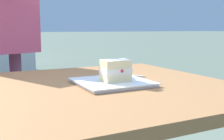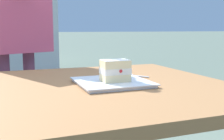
% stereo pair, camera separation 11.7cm
% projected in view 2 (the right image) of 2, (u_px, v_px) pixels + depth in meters
% --- Properties ---
extents(patio_table, '(1.13, 1.06, 0.76)m').
position_uv_depth(patio_table, '(95.00, 109.00, 1.20)').
color(patio_table, olive).
rests_on(patio_table, ground).
extents(dessert_plate, '(0.29, 0.29, 0.02)m').
position_uv_depth(dessert_plate, '(112.00, 82.00, 1.18)').
color(dessert_plate, white).
rests_on(dessert_plate, patio_table).
extents(cake_slice, '(0.11, 0.09, 0.09)m').
position_uv_depth(cake_slice, '(115.00, 71.00, 1.16)').
color(cake_slice, beige).
rests_on(cake_slice, dessert_plate).
extents(dessert_fork, '(0.12, 0.14, 0.01)m').
position_uv_depth(dessert_fork, '(130.00, 75.00, 1.38)').
color(dessert_fork, silver).
rests_on(dessert_fork, patio_table).
extents(diner_person, '(0.49, 0.63, 1.65)m').
position_uv_depth(diner_person, '(14.00, 11.00, 1.80)').
color(diner_person, '#5D3049').
rests_on(diner_person, ground).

